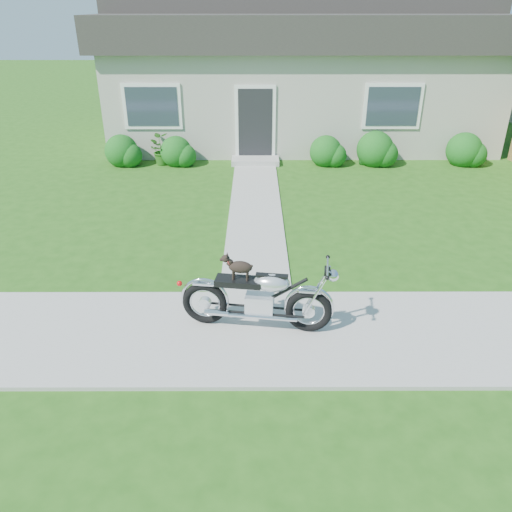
{
  "coord_description": "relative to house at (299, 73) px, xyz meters",
  "views": [
    {
      "loc": [
        -1.51,
        -5.92,
        4.24
      ],
      "look_at": [
        -1.5,
        1.0,
        0.75
      ],
      "focal_mm": 35.0,
      "sensor_mm": 36.0,
      "label": 1
    }
  ],
  "objects": [
    {
      "name": "potted_plant_left",
      "position": [
        -4.28,
        -3.44,
        -1.73
      ],
      "size": [
        0.96,
        0.91,
        0.85
      ],
      "primitive_type": "imported",
      "rotation": [
        0.0,
        0.0,
        2.76
      ],
      "color": "#265E18",
      "rests_on": "ground"
    },
    {
      "name": "walkway",
      "position": [
        -1.5,
        -6.99,
        -2.14
      ],
      "size": [
        1.2,
        8.0,
        0.03
      ],
      "primitive_type": "cube",
      "color": "#9E9B93",
      "rests_on": "ground"
    },
    {
      "name": "sidewalk",
      "position": [
        0.0,
        -11.99,
        -2.14
      ],
      "size": [
        24.0,
        2.2,
        0.04
      ],
      "primitive_type": "cube",
      "color": "#9E9B93",
      "rests_on": "ground"
    },
    {
      "name": "shrub_row",
      "position": [
        0.02,
        -3.49,
        -1.73
      ],
      "size": [
        11.04,
        1.07,
        1.07
      ],
      "color": "#165517",
      "rests_on": "ground"
    },
    {
      "name": "house",
      "position": [
        0.0,
        0.0,
        0.0
      ],
      "size": [
        12.6,
        7.03,
        4.5
      ],
      "color": "#B3AEA2",
      "rests_on": "ground"
    },
    {
      "name": "potted_plant_right",
      "position": [
        1.73,
        -3.44,
        -1.82
      ],
      "size": [
        0.51,
        0.51,
        0.68
      ],
      "primitive_type": "imported",
      "rotation": [
        0.0,
        0.0,
        3.62
      ],
      "color": "#1A611B",
      "rests_on": "ground"
    },
    {
      "name": "motorcycle_with_dog",
      "position": [
        -1.45,
        -11.88,
        -1.61
      ],
      "size": [
        2.22,
        0.65,
        1.14
      ],
      "rotation": [
        0.0,
        0.0,
        -0.14
      ],
      "color": "black",
      "rests_on": "sidewalk"
    },
    {
      "name": "ground",
      "position": [
        0.0,
        -11.99,
        -2.16
      ],
      "size": [
        80.0,
        80.0,
        0.0
      ],
      "primitive_type": "plane",
      "color": "#235114",
      "rests_on": "ground"
    }
  ]
}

